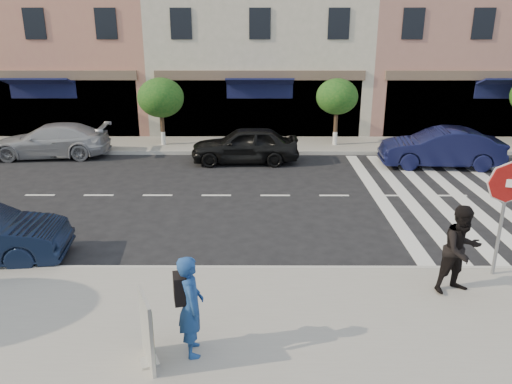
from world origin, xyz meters
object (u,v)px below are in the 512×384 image
car_far_mid (245,145)px  car_far_right (441,148)px  photographer (191,306)px  poster_board (147,331)px  car_far_left (51,141)px  stop_sign (506,194)px  walker (461,250)px

car_far_mid → car_far_right: bearing=84.2°
photographer → poster_board: size_ratio=1.43×
photographer → car_far_right: (8.49, 12.25, -0.28)m
poster_board → car_far_left: size_ratio=0.26×
poster_board → car_far_right: car_far_right is taller
poster_board → stop_sign: bearing=0.3°
poster_board → car_far_left: bearing=93.5°
car_far_mid → photographer: bearing=-4.1°
photographer → car_far_mid: 12.87m
stop_sign → car_far_right: bearing=98.3°
poster_board → car_far_left: car_far_left is taller
walker → poster_board: (-6.04, -2.40, -0.34)m
stop_sign → walker: stop_sign is taller
stop_sign → poster_board: bearing=-136.0°
photographer → car_far_right: size_ratio=0.38×
stop_sign → car_far_left: (-14.29, 10.92, -1.35)m
stop_sign → car_far_right: (2.01, 9.42, -1.29)m
stop_sign → poster_board: stop_sign is taller
walker → poster_board: 6.50m
photographer → car_far_mid: photographer is taller
poster_board → car_far_left: (-7.12, 14.06, -0.05)m
walker → car_far_right: walker is taller
walker → car_far_left: walker is taller
photographer → walker: (5.34, 2.09, 0.05)m
stop_sign → car_far_mid: size_ratio=0.60×
car_far_left → car_far_mid: size_ratio=1.12×
car_far_left → walker: bearing=44.6°
poster_board → car_far_mid: size_ratio=0.29×
stop_sign → car_far_mid: stop_sign is taller
stop_sign → photographer: size_ratio=1.45×
car_far_right → stop_sign: bearing=-8.2°
walker → car_far_mid: size_ratio=0.43×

